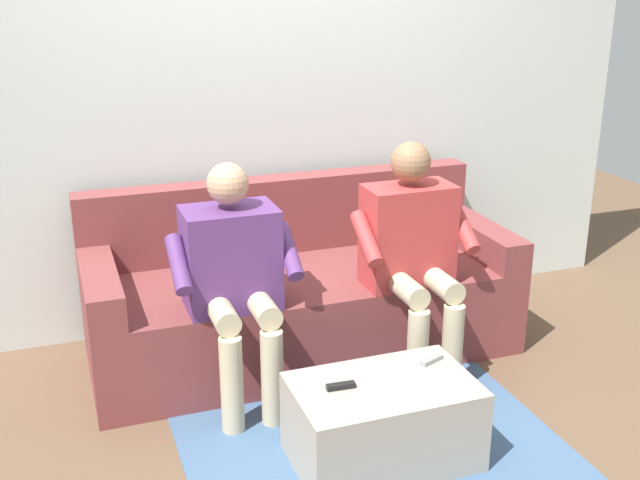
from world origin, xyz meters
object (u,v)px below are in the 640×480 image
Objects in this scene: person_right_seated at (234,270)px; remote_gray at (432,360)px; remote_black at (341,386)px; couch at (300,296)px; person_left_seated at (413,247)px; coffee_table at (383,422)px.

person_right_seated is 9.87× the size of remote_gray.
remote_gray is at bearing 13.15° from remote_black.
person_left_seated is (-0.43, 0.41, 0.36)m from couch.
remote_gray is at bearing 105.06° from couch.
remote_black is at bearing 45.92° from person_left_seated.
remote_gray is 0.44m from remote_black.
couch is 18.65× the size of remote_black.
remote_gray is at bearing -159.68° from coffee_table.
person_left_seated is at bearing 49.52° from remote_black.
person_left_seated is at bearing 178.42° from person_right_seated.
couch is at bearing -90.00° from coffee_table.
coffee_table is 6.32× the size of remote_black.
remote_gray is (-0.26, -0.10, 0.18)m from coffee_table.
remote_black is (0.61, 0.63, -0.29)m from person_left_seated.
remote_black is (0.17, -0.02, 0.19)m from coffee_table.
coffee_table is at bearing 56.36° from person_left_seated.
couch is 1.93× the size of person_right_seated.
couch is 0.68m from person_right_seated.
person_right_seated is 0.95m from remote_gray.
person_left_seated is 10.17× the size of remote_gray.
person_right_seated is (0.87, -0.02, -0.01)m from person_left_seated.
person_left_seated is 1.03× the size of person_right_seated.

